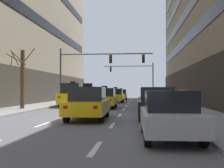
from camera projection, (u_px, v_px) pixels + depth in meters
The scene contains 33 objects.
ground_plane at pixel (89, 118), 15.78m from camera, with size 120.00×120.00×0.00m, color slate.
sidewalk_right at pixel (208, 118), 15.17m from camera, with size 3.33×80.00×0.14m, color gray.
lane_stripe_l1_s3 at pixel (43, 124), 12.94m from camera, with size 0.16×2.00×0.01m, color silver.
lane_stripe_l1_s4 at pixel (69, 115), 17.92m from camera, with size 0.16×2.00×0.01m, color silver.
lane_stripe_l1_s5 at pixel (84, 109), 22.89m from camera, with size 0.16×2.00×0.01m, color silver.
lane_stripe_l1_s6 at pixel (94, 106), 27.87m from camera, with size 0.16×2.00×0.01m, color silver.
lane_stripe_l1_s7 at pixel (101, 103), 32.85m from camera, with size 0.16×2.00×0.01m, color silver.
lane_stripe_l1_s8 at pixel (106, 101), 37.83m from camera, with size 0.16×2.00×0.01m, color silver.
lane_stripe_l1_s9 at pixel (109, 100), 42.80m from camera, with size 0.16×2.00×0.01m, color silver.
lane_stripe_l1_s10 at pixel (112, 99), 47.78m from camera, with size 0.16×2.00×0.01m, color silver.
lane_stripe_l2_s2 at pixel (95, 148), 7.66m from camera, with size 0.16×2.00×0.01m, color silver.
lane_stripe_l2_s3 at pixel (112, 125), 12.64m from camera, with size 0.16×2.00×0.01m, color silver.
lane_stripe_l2_s4 at pixel (120, 115), 17.62m from camera, with size 0.16×2.00×0.01m, color silver.
lane_stripe_l2_s5 at pixel (124, 109), 22.59m from camera, with size 0.16×2.00×0.01m, color silver.
lane_stripe_l2_s6 at pixel (126, 106), 27.57m from camera, with size 0.16×2.00×0.01m, color silver.
lane_stripe_l2_s7 at pixel (128, 103), 32.55m from camera, with size 0.16×2.00×0.01m, color silver.
lane_stripe_l2_s8 at pixel (130, 101), 37.53m from camera, with size 0.16×2.00×0.01m, color silver.
lane_stripe_l2_s9 at pixel (131, 100), 42.50m from camera, with size 0.16×2.00×0.01m, color silver.
lane_stripe_l2_s10 at pixel (131, 99), 47.48m from camera, with size 0.16×2.00×0.01m, color silver.
taxi_driving_0 at pixel (73, 95), 25.85m from camera, with size 1.88×4.49×2.36m.
taxi_driving_1 at pixel (88, 104), 14.92m from camera, with size 2.04×4.68×1.93m.
taxi_driving_2 at pixel (105, 98), 24.04m from camera, with size 1.96×4.62×1.91m.
taxi_driving_3 at pixel (116, 96), 34.38m from camera, with size 1.92×4.57×1.90m.
taxi_driving_4 at pixel (121, 94), 44.74m from camera, with size 1.88×4.36×1.80m.
car_driving_5 at pixel (88, 96), 34.03m from camera, with size 1.97×4.30×1.58m.
car_parked_0 at pixel (169, 115), 9.10m from camera, with size 1.83×4.21×1.57m.
car_parked_1 at pixel (157, 103), 15.18m from camera, with size 2.04×4.65×1.73m.
car_parked_2 at pixel (151, 99), 21.69m from camera, with size 1.98×4.60×1.72m.
traffic_signal_0 at pixel (94, 64), 28.72m from camera, with size 9.53×0.35×5.69m.
traffic_signal_1 at pixel (137, 74), 47.55m from camera, with size 8.48×0.34×5.96m.
street_tree_0 at pixel (22, 77), 21.73m from camera, with size 1.93×1.92×4.71m.
pedestrian_0 at pixel (182, 96), 20.78m from camera, with size 0.42×0.38×1.69m.
pedestrian_1 at pixel (189, 99), 18.28m from camera, with size 0.43×0.37×1.52m.
Camera 1 is at (2.77, -15.62, 1.61)m, focal length 45.25 mm.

